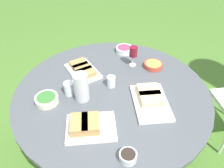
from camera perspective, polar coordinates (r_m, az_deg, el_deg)
ground_plane at (r=2.25m, az=0.00°, el=-16.57°), size 40.00×40.00×0.00m
dining_table at (r=1.73m, az=0.00°, el=-3.94°), size 1.48×1.48×0.77m
water_pitcher at (r=1.54m, az=-8.03°, el=-0.81°), size 0.11×0.11×0.21m
wine_glass at (r=1.87m, az=5.61°, el=8.22°), size 0.07×0.07×0.18m
platter_bread_main at (r=1.58m, az=9.95°, el=-3.76°), size 0.36×0.44×0.07m
platter_charcuterie at (r=1.85m, az=-7.67°, el=3.75°), size 0.24×0.34×0.06m
platter_sandwich_side at (r=1.39m, az=-6.37°, el=-10.71°), size 0.38×0.33×0.08m
bowl_fries at (r=1.93m, az=10.71°, el=4.90°), size 0.16×0.16×0.04m
bowl_salad at (r=1.62m, az=-16.69°, el=-3.84°), size 0.16×0.16×0.05m
bowl_olives at (r=1.27m, az=4.21°, el=-18.28°), size 0.10×0.10×0.05m
bowl_dip_red at (r=2.11m, az=3.22°, el=9.03°), size 0.16×0.16×0.05m
cup_water_near at (r=1.63m, az=-11.18°, el=-1.16°), size 0.07×0.07×0.10m
cup_water_far at (r=1.68m, az=-0.23°, el=0.65°), size 0.07×0.07×0.09m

